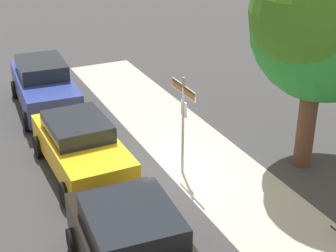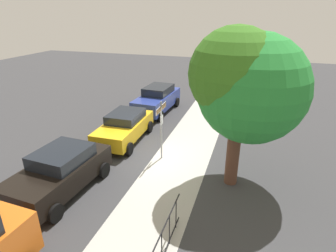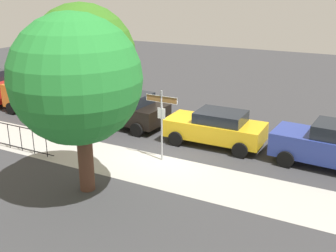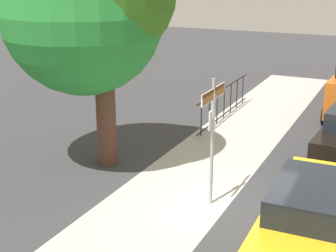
% 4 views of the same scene
% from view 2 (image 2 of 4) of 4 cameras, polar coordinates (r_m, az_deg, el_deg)
% --- Properties ---
extents(ground_plane, '(60.00, 60.00, 0.00)m').
position_cam_2_polar(ground_plane, '(13.28, -2.96, -6.27)').
color(ground_plane, '#38383A').
extents(sidewalk_strip, '(24.00, 2.60, 0.00)m').
position_cam_2_polar(sidewalk_strip, '(11.31, -0.24, -11.93)').
color(sidewalk_strip, '#AFACA5').
rests_on(sidewalk_strip, ground_plane).
extents(street_sign, '(1.31, 0.07, 2.79)m').
position_cam_2_polar(street_sign, '(12.33, -1.39, 1.26)').
color(street_sign, '#9EA0A5').
rests_on(street_sign, ground_plane).
extents(shade_tree, '(3.95, 4.23, 6.03)m').
position_cam_2_polar(shade_tree, '(10.18, 15.89, 8.54)').
color(shade_tree, '#533426').
rests_on(shade_tree, ground_plane).
extents(car_blue, '(4.62, 2.19, 1.72)m').
position_cam_2_polar(car_blue, '(18.81, -2.22, 5.55)').
color(car_blue, navy).
rests_on(car_blue, ground_plane).
extents(car_yellow, '(4.18, 2.02, 1.51)m').
position_cam_2_polar(car_yellow, '(14.73, -8.91, -0.09)').
color(car_yellow, gold).
rests_on(car_yellow, ground_plane).
extents(car_black, '(4.27, 2.36, 1.65)m').
position_cam_2_polar(car_black, '(11.29, -21.26, -8.65)').
color(car_black, black).
rests_on(car_black, ground_plane).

